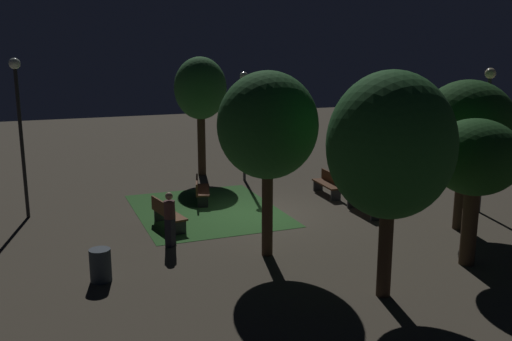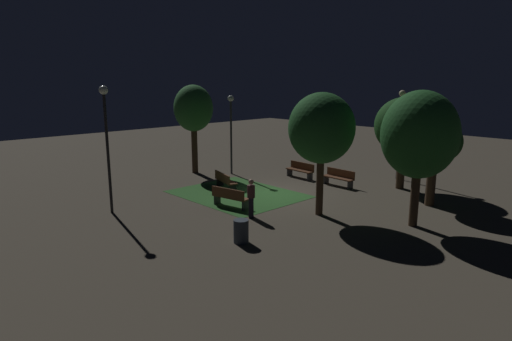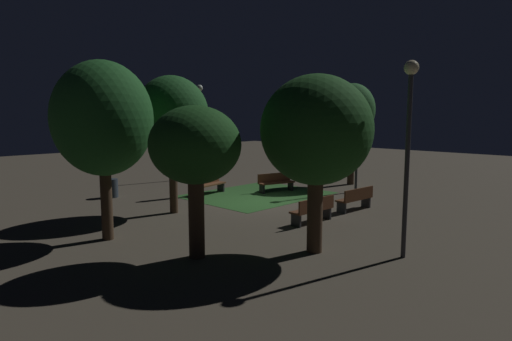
{
  "view_description": "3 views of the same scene",
  "coord_description": "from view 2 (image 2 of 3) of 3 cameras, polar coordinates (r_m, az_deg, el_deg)",
  "views": [
    {
      "loc": [
        -17.32,
        6.78,
        5.64
      ],
      "look_at": [
        1.25,
        -0.5,
        1.25
      ],
      "focal_mm": 39.43,
      "sensor_mm": 36.0,
      "label": 1
    },
    {
      "loc": [
        -14.56,
        15.02,
        5.56
      ],
      "look_at": [
        0.94,
        0.33,
        1.05
      ],
      "focal_mm": 30.49,
      "sensor_mm": 36.0,
      "label": 2
    },
    {
      "loc": [
        -12.93,
        -12.16,
        3.65
      ],
      "look_at": [
        -0.44,
        0.04,
        1.39
      ],
      "focal_mm": 30.37,
      "sensor_mm": 36.0,
      "label": 3
    }
  ],
  "objects": [
    {
      "name": "lamp_post_plaza_west",
      "position": [
        25.47,
        18.44,
        6.3
      ],
      "size": [
        0.36,
        0.36,
        4.96
      ],
      "color": "#333338",
      "rests_on": "ground"
    },
    {
      "name": "ground_plane",
      "position": [
        21.65,
        2.36,
        -2.97
      ],
      "size": [
        60.0,
        60.0,
        0.0
      ],
      "primitive_type": "plane",
      "color": "#4C4438"
    },
    {
      "name": "tree_right_canopy",
      "position": [
        20.51,
        22.36,
        3.4
      ],
      "size": [
        2.31,
        2.31,
        3.88
      ],
      "color": "#423021",
      "rests_on": "ground"
    },
    {
      "name": "bench_front_right",
      "position": [
        23.36,
        10.83,
        -0.85
      ],
      "size": [
        1.82,
        0.55,
        0.88
      ],
      "color": "brown",
      "rests_on": "ground"
    },
    {
      "name": "tree_back_left",
      "position": [
        17.23,
        20.66,
        4.34
      ],
      "size": [
        2.83,
        2.83,
        5.18
      ],
      "color": "#423021",
      "rests_on": "ground"
    },
    {
      "name": "grass_lawn",
      "position": [
        21.44,
        -2.39,
        -3.1
      ],
      "size": [
        6.03,
        4.83,
        0.01
      ],
      "primitive_type": "cube",
      "color": "#2D6028",
      "rests_on": "ground"
    },
    {
      "name": "lamp_post_plaza_east",
      "position": [
        18.8,
        -19.05,
        5.07
      ],
      "size": [
        0.36,
        0.36,
        5.3
      ],
      "color": "black",
      "rests_on": "ground"
    },
    {
      "name": "tree_tall_center",
      "position": [
        26.04,
        -8.21,
        7.96
      ],
      "size": [
        2.3,
        2.3,
        5.24
      ],
      "color": "#423021",
      "rests_on": "ground"
    },
    {
      "name": "bench_by_lamp",
      "position": [
        24.97,
        5.86,
        0.13
      ],
      "size": [
        1.82,
        0.58,
        0.88
      ],
      "color": "#512D19",
      "rests_on": "ground"
    },
    {
      "name": "bench_lawn_edge",
      "position": [
        19.17,
        -3.46,
        -3.45
      ],
      "size": [
        1.86,
        0.8,
        0.88
      ],
      "color": "brown",
      "rests_on": "ground"
    },
    {
      "name": "pedestrian",
      "position": [
        17.66,
        -0.65,
        -3.54
      ],
      "size": [
        0.34,
        0.34,
        1.61
      ],
      "color": "black",
      "rests_on": "ground"
    },
    {
      "name": "bench_near_trees",
      "position": [
        22.24,
        -4.13,
        -1.3
      ],
      "size": [
        1.86,
        0.96,
        0.88
      ],
      "color": "brown",
      "rests_on": "ground"
    },
    {
      "name": "lamp_post_path_center",
      "position": [
        25.55,
        -3.31,
        6.48
      ],
      "size": [
        0.36,
        0.36,
        4.64
      ],
      "color": "#333338",
      "rests_on": "ground"
    },
    {
      "name": "trash_bin",
      "position": [
        15.14,
        -1.98,
        -7.97
      ],
      "size": [
        0.53,
        0.53,
        0.82
      ],
      "primitive_type": "cylinder",
      "color": "#2D3842",
      "rests_on": "ground"
    },
    {
      "name": "tree_left_canopy",
      "position": [
        23.22,
        18.82,
        5.51
      ],
      "size": [
        2.92,
        2.92,
        4.69
      ],
      "color": "#423021",
      "rests_on": "ground"
    },
    {
      "name": "tree_near_wall",
      "position": [
        17.73,
        8.59,
        5.43
      ],
      "size": [
        2.69,
        2.69,
        5.06
      ],
      "color": "#423021",
      "rests_on": "ground"
    }
  ]
}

